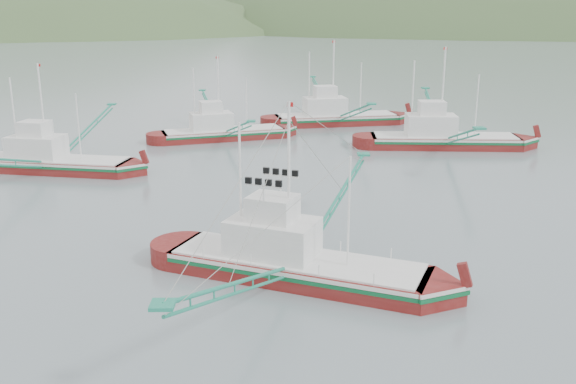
{
  "coord_description": "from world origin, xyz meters",
  "views": [
    {
      "loc": [
        -0.5,
        -33.16,
        14.48
      ],
      "look_at": [
        0.0,
        6.0,
        3.2
      ],
      "focal_mm": 40.0,
      "sensor_mm": 36.0,
      "label": 1
    }
  ],
  "objects_px": {
    "bg_boat_far": "(222,123)",
    "bg_boat_extra": "(335,110)",
    "bg_boat_left": "(50,152)",
    "bg_boat_right": "(443,133)",
    "main_boat": "(295,242)"
  },
  "relations": [
    {
      "from": "bg_boat_far",
      "to": "bg_boat_extra",
      "type": "relative_size",
      "value": 0.87
    },
    {
      "from": "main_boat",
      "to": "bg_boat_extra",
      "type": "relative_size",
      "value": 0.89
    },
    {
      "from": "bg_boat_right",
      "to": "bg_boat_far",
      "type": "distance_m",
      "value": 24.46
    },
    {
      "from": "bg_boat_far",
      "to": "bg_boat_extra",
      "type": "height_order",
      "value": "bg_boat_extra"
    },
    {
      "from": "bg_boat_right",
      "to": "bg_boat_left",
      "type": "distance_m",
      "value": 39.73
    },
    {
      "from": "bg_boat_right",
      "to": "bg_boat_left",
      "type": "relative_size",
      "value": 1.1
    },
    {
      "from": "bg_boat_right",
      "to": "main_boat",
      "type": "bearing_deg",
      "value": -112.49
    },
    {
      "from": "bg_boat_right",
      "to": "bg_boat_left",
      "type": "height_order",
      "value": "bg_boat_right"
    },
    {
      "from": "bg_boat_left",
      "to": "bg_boat_far",
      "type": "distance_m",
      "value": 20.59
    },
    {
      "from": "main_boat",
      "to": "bg_boat_right",
      "type": "distance_m",
      "value": 38.34
    },
    {
      "from": "bg_boat_left",
      "to": "bg_boat_far",
      "type": "xyz_separation_m",
      "value": [
        14.49,
        14.63,
        0.12
      ]
    },
    {
      "from": "bg_boat_far",
      "to": "bg_boat_right",
      "type": "bearing_deg",
      "value": -28.36
    },
    {
      "from": "bg_boat_far",
      "to": "bg_boat_extra",
      "type": "xyz_separation_m",
      "value": [
        13.65,
        9.45,
        -0.02
      ]
    },
    {
      "from": "bg_boat_right",
      "to": "bg_boat_extra",
      "type": "height_order",
      "value": "same"
    },
    {
      "from": "bg_boat_left",
      "to": "bg_boat_right",
      "type": "bearing_deg",
      "value": 25.3
    }
  ]
}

